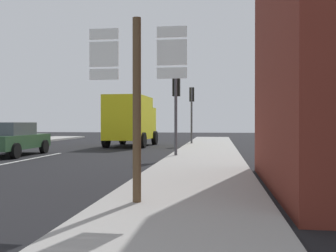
{
  "coord_description": "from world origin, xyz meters",
  "views": [
    {
      "loc": [
        7.48,
        -4.96,
        1.46
      ],
      "look_at": [
        5.12,
        12.42,
        1.3
      ],
      "focal_mm": 40.06,
      "sensor_mm": 36.0,
      "label": 1
    }
  ],
  "objects_px": {
    "delivery_truck": "(131,120)",
    "traffic_light_far_right": "(192,103)",
    "sedan_far": "(11,139)",
    "route_sign_post": "(137,96)",
    "traffic_light_near_right": "(176,96)"
  },
  "relations": [
    {
      "from": "route_sign_post",
      "to": "traffic_light_near_right",
      "type": "relative_size",
      "value": 0.93
    },
    {
      "from": "route_sign_post",
      "to": "traffic_light_near_right",
      "type": "distance_m",
      "value": 9.12
    },
    {
      "from": "traffic_light_far_right",
      "to": "sedan_far",
      "type": "bearing_deg",
      "value": -130.32
    },
    {
      "from": "sedan_far",
      "to": "route_sign_post",
      "type": "bearing_deg",
      "value": -50.27
    },
    {
      "from": "traffic_light_near_right",
      "to": "traffic_light_far_right",
      "type": "height_order",
      "value": "traffic_light_far_right"
    },
    {
      "from": "delivery_truck",
      "to": "traffic_light_far_right",
      "type": "xyz_separation_m",
      "value": [
        3.65,
        1.48,
        1.1
      ]
    },
    {
      "from": "delivery_truck",
      "to": "traffic_light_near_right",
      "type": "height_order",
      "value": "traffic_light_near_right"
    },
    {
      "from": "delivery_truck",
      "to": "traffic_light_far_right",
      "type": "relative_size",
      "value": 1.36
    },
    {
      "from": "delivery_truck",
      "to": "route_sign_post",
      "type": "bearing_deg",
      "value": -76.28
    },
    {
      "from": "sedan_far",
      "to": "traffic_light_near_right",
      "type": "distance_m",
      "value": 7.56
    },
    {
      "from": "sedan_far",
      "to": "delivery_truck",
      "type": "bearing_deg",
      "value": 62.74
    },
    {
      "from": "traffic_light_near_right",
      "to": "delivery_truck",
      "type": "bearing_deg",
      "value": 116.29
    },
    {
      "from": "traffic_light_far_right",
      "to": "traffic_light_near_right",
      "type": "bearing_deg",
      "value": -90.0
    },
    {
      "from": "delivery_truck",
      "to": "traffic_light_far_right",
      "type": "bearing_deg",
      "value": 22.03
    },
    {
      "from": "delivery_truck",
      "to": "traffic_light_far_right",
      "type": "distance_m",
      "value": 4.09
    }
  ]
}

